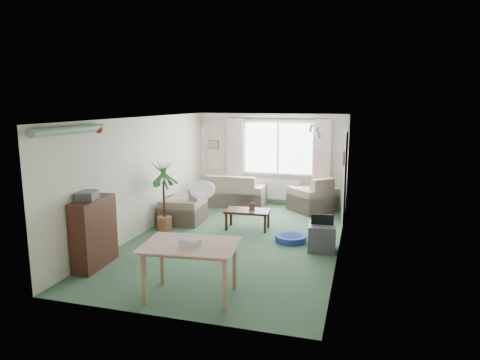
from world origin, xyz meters
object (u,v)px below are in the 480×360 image
(houseplant, at_px, (164,194))
(tv_cube, at_px, (322,237))
(coffee_table, at_px, (248,219))
(armchair_left, at_px, (183,205))
(bookshelf, at_px, (94,233))
(armchair_corner, at_px, (313,194))
(sofa, at_px, (234,190))
(dining_table, at_px, (191,271))
(pet_bed, at_px, (291,238))

(houseplant, distance_m, tv_cube, 3.41)
(houseplant, bearing_deg, tv_cube, -6.18)
(coffee_table, distance_m, houseplant, 1.86)
(armchair_left, xyz_separation_m, houseplant, (-0.15, -0.65, 0.37))
(armchair_left, distance_m, coffee_table, 1.56)
(bookshelf, height_order, tv_cube, bookshelf)
(armchair_corner, height_order, houseplant, houseplant)
(armchair_corner, relative_size, tv_cube, 1.80)
(coffee_table, bearing_deg, sofa, 114.66)
(armchair_corner, xyz_separation_m, coffee_table, (-1.15, -1.98, -0.22))
(armchair_corner, height_order, dining_table, armchair_corner)
(armchair_left, xyz_separation_m, dining_table, (1.63, -3.46, -0.03))
(sofa, distance_m, dining_table, 5.44)
(sofa, relative_size, armchair_left, 1.80)
(houseplant, relative_size, tv_cube, 2.88)
(bookshelf, relative_size, pet_bed, 1.86)
(bookshelf, relative_size, houseplant, 0.74)
(bookshelf, bearing_deg, armchair_left, 80.28)
(pet_bed, bearing_deg, armchair_left, 165.23)
(dining_table, distance_m, tv_cube, 2.91)
(armchair_corner, bearing_deg, houseplant, -3.34)
(armchair_left, xyz_separation_m, coffee_table, (1.54, -0.11, -0.20))
(dining_table, xyz_separation_m, tv_cube, (1.57, 2.44, -0.13))
(coffee_table, relative_size, houseplant, 0.60)
(coffee_table, bearing_deg, bookshelf, -124.44)
(armchair_left, xyz_separation_m, bookshelf, (-0.34, -2.85, 0.17))
(armchair_left, distance_m, bookshelf, 2.88)
(houseplant, bearing_deg, coffee_table, 17.82)
(coffee_table, xyz_separation_m, houseplant, (-1.69, -0.54, 0.56))
(armchair_left, relative_size, dining_table, 0.76)
(bookshelf, distance_m, tv_cube, 4.00)
(sofa, relative_size, tv_cube, 3.07)
(sofa, bearing_deg, pet_bed, 124.90)
(houseplant, bearing_deg, dining_table, -57.65)
(dining_table, bearing_deg, pet_bed, 71.23)
(bookshelf, height_order, dining_table, bookshelf)
(armchair_corner, xyz_separation_m, armchair_left, (-2.70, -1.86, -0.03))
(armchair_left, relative_size, tv_cube, 1.70)
(pet_bed, bearing_deg, coffee_table, 151.21)
(dining_table, bearing_deg, sofa, 100.64)
(coffee_table, xyz_separation_m, tv_cube, (1.66, -0.91, 0.03))
(houseplant, height_order, tv_cube, houseplant)
(armchair_corner, relative_size, armchair_left, 1.06)
(tv_cube, xyz_separation_m, pet_bed, (-0.63, 0.34, -0.18))
(houseplant, distance_m, pet_bed, 2.81)
(tv_cube, bearing_deg, pet_bed, 146.82)
(armchair_corner, height_order, bookshelf, bookshelf)
(houseplant, relative_size, dining_table, 1.29)
(armchair_left, bearing_deg, armchair_corner, 122.16)
(sofa, bearing_deg, tv_cube, 129.25)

